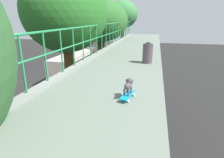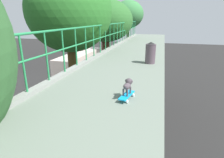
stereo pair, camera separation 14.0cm
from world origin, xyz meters
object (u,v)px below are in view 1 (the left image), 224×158
(car_green_fourth, at_px, (5,118))
(toy_skateboard, at_px, (127,95))
(car_white_fifth, at_px, (65,107))
(city_bus, at_px, (76,63))
(small_dog, at_px, (128,84))
(litter_bin, at_px, (148,52))

(car_green_fourth, bearing_deg, toy_skateboard, -32.79)
(car_green_fourth, distance_m, car_white_fifth, 4.30)
(city_bus, distance_m, small_dog, 22.25)
(car_white_fifth, xyz_separation_m, city_bus, (-3.62, 10.58, 1.13))
(city_bus, bearing_deg, small_dog, -62.77)
(litter_bin, bearing_deg, small_dog, -93.85)
(car_green_fourth, height_order, litter_bin, litter_bin)
(car_green_fourth, distance_m, small_dog, 12.96)
(car_green_fourth, distance_m, city_bus, 13.14)
(city_bus, bearing_deg, car_white_fifth, -71.13)
(toy_skateboard, distance_m, small_dog, 0.23)
(car_white_fifth, height_order, city_bus, city_bus)
(city_bus, xyz_separation_m, litter_bin, (10.19, -16.06, 4.59))
(car_green_fourth, bearing_deg, litter_bin, -16.44)
(city_bus, relative_size, litter_bin, 13.76)
(car_green_fourth, bearing_deg, small_dog, -32.55)
(car_green_fourth, relative_size, litter_bin, 5.82)
(car_white_fifth, height_order, litter_bin, litter_bin)
(car_green_fourth, xyz_separation_m, car_white_fifth, (3.49, 2.51, -0.01))
(car_green_fourth, height_order, small_dog, small_dog)
(car_green_fourth, xyz_separation_m, litter_bin, (10.07, -2.97, 5.71))
(city_bus, bearing_deg, toy_skateboard, -62.85)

